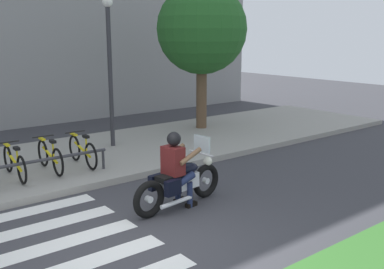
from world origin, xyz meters
name	(u,v)px	position (x,y,z in m)	size (l,w,h in m)	color
ground_plane	(133,248)	(0.00, 0.00, 0.00)	(48.00, 48.00, 0.00)	#38383D
sidewalk	(25,168)	(0.00, 4.95, 0.07)	(24.00, 4.40, 0.15)	gray
crosswalk_stripe_2	(74,267)	(-0.94, 0.00, 0.00)	(2.80, 0.40, 0.01)	white
crosswalk_stripe_3	(53,246)	(-0.94, 0.80, 0.00)	(2.80, 0.40, 0.01)	white
crosswalk_stripe_4	(35,228)	(-0.94, 1.60, 0.00)	(2.80, 0.40, 0.01)	white
crosswalk_stripe_5	(19,214)	(-0.94, 2.40, 0.00)	(2.80, 0.40, 0.01)	white
motorcycle	(180,183)	(1.56, 0.90, 0.47)	(2.14, 0.72, 1.27)	black
rider	(176,164)	(1.48, 0.90, 0.84)	(0.67, 0.59, 1.46)	#591919
bicycle_4	(14,163)	(-0.48, 4.09, 0.49)	(0.48, 1.64, 0.73)	black
bicycle_5	(50,156)	(0.30, 4.09, 0.50)	(0.48, 1.59, 0.76)	black
bicycle_6	(82,151)	(1.08, 4.09, 0.50)	(0.48, 1.58, 0.76)	black
street_lamp	(110,59)	(2.55, 5.35, 2.51)	(0.28, 0.28, 4.13)	#2D2D33
tree_near_rack	(202,30)	(6.03, 5.75, 3.31)	(2.86, 2.86, 4.76)	brown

